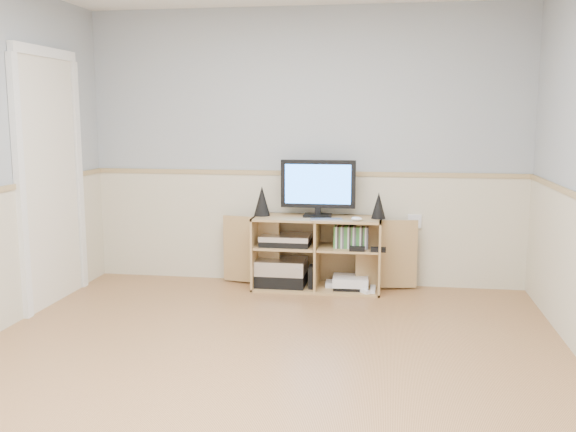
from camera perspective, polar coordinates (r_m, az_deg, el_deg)
The scene contains 11 objects.
room at distance 3.79m, azimuth -3.53°, elevation 3.94°, with size 4.04×4.54×2.54m.
media_cabinet at distance 5.78m, azimuth 2.65°, elevation -3.15°, with size 1.77×0.43×0.65m.
monitor at distance 5.69m, azimuth 2.69°, elevation 2.69°, with size 0.66×0.18×0.50m.
speaker_left at distance 5.75m, azimuth -2.33°, elevation 1.36°, with size 0.15×0.15×0.27m, color black.
speaker_right at distance 5.64m, azimuth 8.05°, elevation 0.94°, with size 0.13×0.13×0.23m, color black.
keyboard at distance 5.53m, azimuth 3.44°, elevation -0.31°, with size 0.27×0.11×0.01m, color #BCBCC1.
mouse at distance 5.51m, azimuth 6.13°, elevation -0.25°, with size 0.10×0.06×0.04m, color white.
av_components at distance 5.80m, azimuth -0.43°, elevation -4.26°, with size 0.52×0.33×0.47m.
game_consoles at distance 5.76m, azimuth 5.47°, elevation -5.92°, with size 0.45×0.30×0.11m.
game_cases at distance 5.66m, azimuth 5.64°, elevation -1.87°, with size 0.30×0.14×0.19m, color #3F8C3F.
wall_outlet at distance 5.87m, azimuth 11.19°, elevation -0.46°, with size 0.12×0.03×0.12m, color white.
Camera 1 is at (0.76, -3.56, 1.55)m, focal length 40.00 mm.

